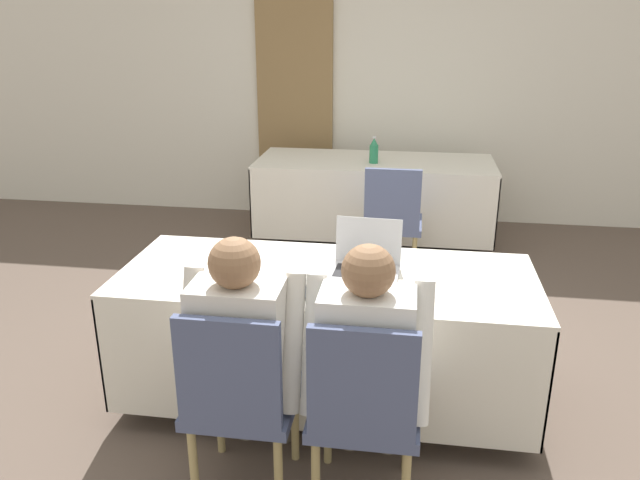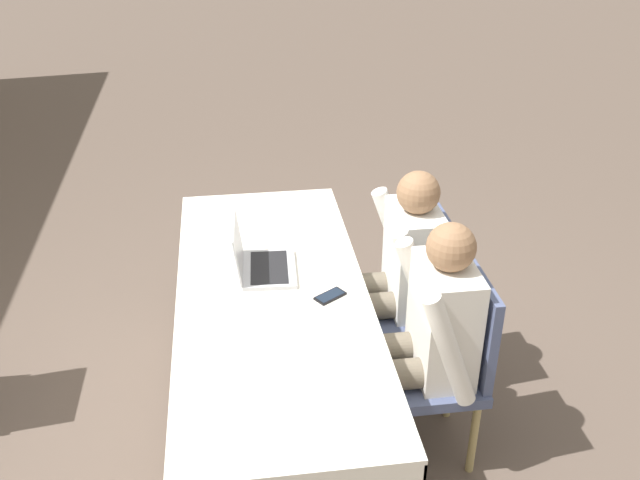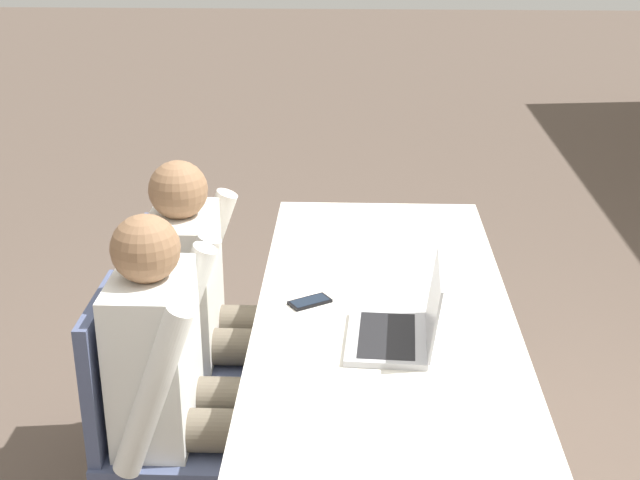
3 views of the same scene
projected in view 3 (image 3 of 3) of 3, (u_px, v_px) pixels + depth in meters
The scene contains 8 objects.
conference_table_near at pixel (383, 359), 2.91m from camera, with size 2.04×0.83×0.73m.
laptop at pixel (401, 328), 2.65m from camera, with size 0.34×0.29×0.25m.
cell_phone at pixel (310, 302), 2.91m from camera, with size 0.13×0.15×0.01m.
paper_beside_laptop at pixel (429, 275), 3.11m from camera, with size 0.28×0.34×0.00m.
chair_near_left at pixel (180, 338), 3.20m from camera, with size 0.44×0.44×0.89m.
chair_near_right at pixel (151, 417), 2.73m from camera, with size 0.44×0.44×0.89m.
person_checkered_shirt at pixel (207, 298), 3.13m from camera, with size 0.50×0.52×1.15m.
person_white_shirt at pixel (181, 372), 2.67m from camera, with size 0.50×0.52×1.15m.
Camera 3 is at (2.55, -0.11, 2.04)m, focal length 50.00 mm.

